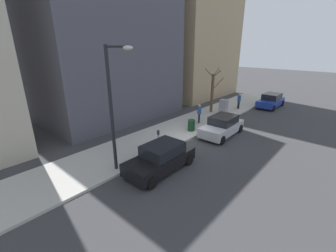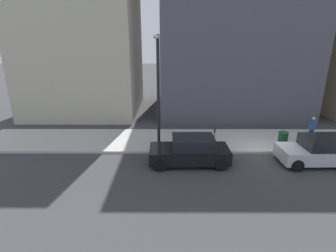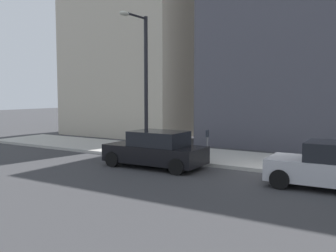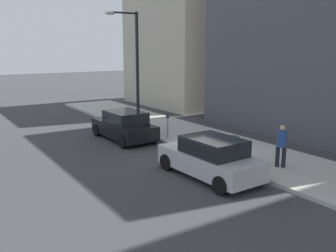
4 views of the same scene
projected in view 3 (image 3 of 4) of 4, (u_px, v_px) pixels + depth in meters
name	position (u px, v px, depth m)	size (l,w,h in m)	color
ground_plane	(278.00, 175.00, 14.15)	(120.00, 120.00, 0.00)	#38383A
sidewalk	(291.00, 164.00, 15.83)	(4.00, 36.00, 0.15)	#B2AFA8
parked_car_black	(156.00, 150.00, 15.52)	(1.97, 4.22, 1.52)	black
parking_meter	(207.00, 142.00, 16.11)	(0.14, 0.10, 1.35)	slate
streetlamp	(143.00, 73.00, 17.43)	(1.97, 0.32, 6.50)	black
trash_bin	(314.00, 158.00, 14.27)	(0.56, 0.56, 0.90)	#14381E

